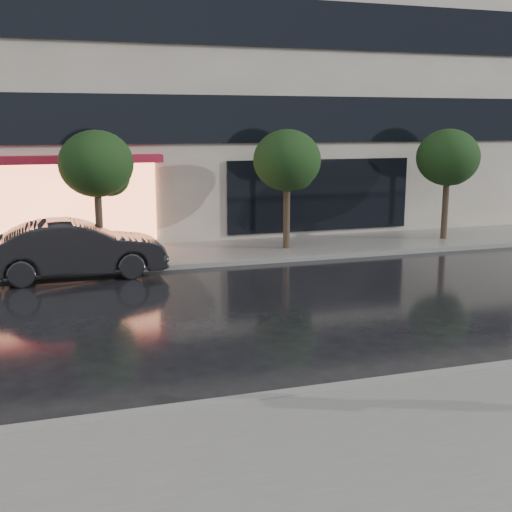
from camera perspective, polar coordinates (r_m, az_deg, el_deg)
name	(u,v)px	position (r m, az deg, el deg)	size (l,w,h in m)	color
ground	(322,370)	(11.28, 5.86, -10.02)	(120.00, 120.00, 0.00)	black
sidewalk_near	(424,459)	(8.66, 14.75, -17.02)	(60.00, 4.50, 0.12)	slate
sidewalk_far	(196,254)	(20.71, -5.35, 0.22)	(60.00, 3.50, 0.12)	slate
curb_near	(347,388)	(10.42, 8.07, -11.57)	(60.00, 0.25, 0.14)	gray
curb_far	(208,264)	(19.03, -4.24, -0.75)	(60.00, 0.25, 0.14)	gray
office_building	(152,2)	(28.31, -9.26, 21.40)	(30.00, 12.76, 18.00)	beige
tree_mid_west	(98,166)	(19.72, -13.83, 7.76)	(2.20, 2.20, 3.99)	#33261C
tree_mid_east	(289,163)	(20.97, 2.91, 8.29)	(2.20, 2.20, 3.99)	#33261C
tree_far_east	(449,160)	(23.73, 16.78, 8.21)	(2.20, 2.20, 3.99)	#33261C
parked_car	(76,249)	(18.23, -15.70, 0.60)	(1.68, 4.81, 1.58)	black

